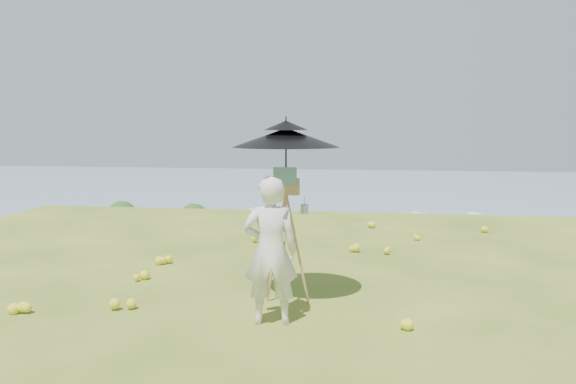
# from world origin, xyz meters

# --- Properties ---
(ground) EXTENTS (14.00, 14.00, 0.00)m
(ground) POSITION_xyz_m (0.00, 0.00, 0.00)
(ground) COLOR #47691E
(ground) RESTS_ON ground
(shoreline_tier) EXTENTS (170.00, 28.00, 8.00)m
(shoreline_tier) POSITION_xyz_m (0.00, 75.00, -36.00)
(shoreline_tier) COLOR #6A6355
(shoreline_tier) RESTS_ON bay_water
(bay_water) EXTENTS (700.00, 700.00, 0.00)m
(bay_water) POSITION_xyz_m (0.00, 240.00, -34.00)
(bay_water) COLOR #7288A4
(bay_water) RESTS_ON ground
(peninsula) EXTENTS (90.00, 60.00, 12.00)m
(peninsula) POSITION_xyz_m (-75.00, 155.00, -29.00)
(peninsula) COLOR #16360E
(peninsula) RESTS_ON bay_water
(slope_trees) EXTENTS (110.00, 50.00, 6.00)m
(slope_trees) POSITION_xyz_m (0.00, 35.00, -15.00)
(slope_trees) COLOR #1B4414
(slope_trees) RESTS_ON forest_slope
(harbor_town) EXTENTS (110.00, 22.00, 5.00)m
(harbor_town) POSITION_xyz_m (0.00, 75.00, -29.50)
(harbor_town) COLOR beige
(harbor_town) RESTS_ON shoreline_tier
(moored_boats) EXTENTS (140.00, 140.00, 0.70)m
(moored_boats) POSITION_xyz_m (-12.50, 161.00, -33.65)
(moored_boats) COLOR white
(moored_boats) RESTS_ON bay_water
(wildflowers) EXTENTS (10.00, 10.50, 0.12)m
(wildflowers) POSITION_xyz_m (0.00, 0.25, 0.06)
(wildflowers) COLOR yellow
(wildflowers) RESTS_ON ground
(painter) EXTENTS (0.63, 0.47, 1.59)m
(painter) POSITION_xyz_m (0.53, -1.04, 0.80)
(painter) COLOR beige
(painter) RESTS_ON ground
(field_easel) EXTENTS (0.63, 0.63, 1.64)m
(field_easel) POSITION_xyz_m (0.60, -0.43, 0.82)
(field_easel) COLOR #9F7C42
(field_easel) RESTS_ON ground
(sun_umbrella) EXTENTS (1.28, 1.28, 0.87)m
(sun_umbrella) POSITION_xyz_m (0.60, -0.40, 1.79)
(sun_umbrella) COLOR black
(sun_umbrella) RESTS_ON field_easel
(painter_cap) EXTENTS (0.21, 0.24, 0.10)m
(painter_cap) POSITION_xyz_m (0.53, -1.04, 1.55)
(painter_cap) COLOR #D37375
(painter_cap) RESTS_ON painter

